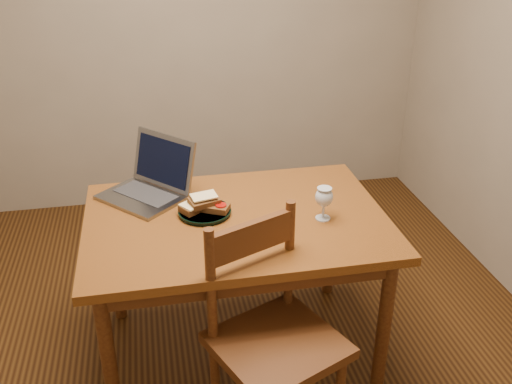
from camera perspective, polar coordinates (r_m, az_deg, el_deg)
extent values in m
cube|color=black|center=(2.99, -2.54, -14.24)|extent=(3.20, 3.20, 0.02)
cube|color=gray|center=(3.91, -6.74, 17.04)|extent=(3.20, 0.02, 2.60)
cube|color=gray|center=(0.96, 11.52, -17.02)|extent=(3.20, 0.02, 2.60)
cube|color=#4B2A0C|center=(2.49, -1.99, -2.95)|extent=(1.30, 0.90, 0.04)
cylinder|color=#39180B|center=(2.39, -14.46, -16.29)|extent=(0.06, 0.06, 0.70)
cylinder|color=#39180B|center=(2.55, 12.67, -12.98)|extent=(0.06, 0.06, 0.70)
cylinder|color=#39180B|center=(2.98, -14.01, -6.62)|extent=(0.06, 0.06, 0.70)
cylinder|color=#39180B|center=(3.11, 7.46, -4.52)|extent=(0.06, 0.06, 0.70)
cube|color=#39180B|center=(2.24, 2.15, -15.07)|extent=(0.58, 0.57, 0.04)
cube|color=#39180B|center=(2.12, -0.44, -4.55)|extent=(0.34, 0.17, 0.13)
cylinder|color=black|center=(2.50, -5.15, -2.01)|extent=(0.23, 0.23, 0.02)
cube|color=slate|center=(2.67, -11.48, -0.58)|extent=(0.43, 0.44, 0.02)
cube|color=slate|center=(2.72, -9.22, 3.13)|extent=(0.30, 0.32, 0.25)
cube|color=black|center=(2.72, -9.22, 3.13)|extent=(0.26, 0.27, 0.20)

